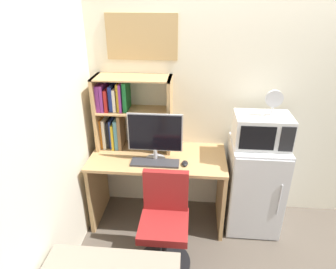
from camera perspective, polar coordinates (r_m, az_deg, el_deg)
name	(u,v)px	position (r m, az deg, el deg)	size (l,w,h in m)	color
wall_back	(296,96)	(3.13, 23.20, 6.74)	(6.40, 0.04, 2.60)	silver
desk	(158,176)	(3.03, -1.85, -7.89)	(1.30, 0.62, 0.76)	tan
hutch_bookshelf	(122,111)	(2.96, -8.75, 4.44)	(0.73, 0.29, 0.73)	tan
monitor	(155,135)	(2.72, -2.48, -0.12)	(0.50, 0.19, 0.47)	#B7B7BC
keyboard	(155,163)	(2.78, -2.48, -5.39)	(0.44, 0.14, 0.02)	#333338
computer_mouse	(185,163)	(2.76, 3.22, -5.49)	(0.06, 0.10, 0.03)	black
mini_fridge	(254,186)	(3.13, 15.97, -9.38)	(0.51, 0.53, 0.92)	silver
microwave	(262,130)	(2.84, 17.42, 0.76)	(0.50, 0.34, 0.29)	silver
desk_fan	(274,102)	(2.75, 19.43, 5.87)	(0.15, 0.11, 0.24)	silver
desk_chair	(165,227)	(2.68, -0.66, -17.15)	(0.47, 0.47, 0.86)	black
wall_corkboard	(142,37)	(2.87, -5.01, 18.00)	(0.66, 0.02, 0.41)	tan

